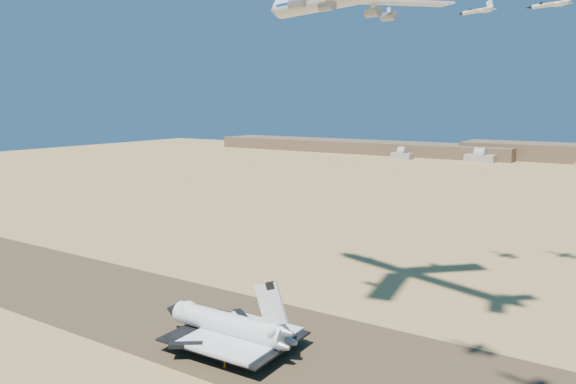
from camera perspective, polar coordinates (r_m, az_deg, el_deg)
The scene contains 9 objects.
ground at distance 158.68m, azimuth -5.92°, elevation -13.79°, with size 1200.00×1200.00×0.00m, color tan.
runway at distance 158.67m, azimuth -5.92°, elevation -13.78°, with size 600.00×50.00×0.06m, color brown.
hangars at distance 614.29m, azimuth 18.42°, elevation 3.34°, with size 200.50×29.50×30.00m.
shuttle at distance 147.03m, azimuth -6.17°, elevation -13.45°, with size 40.29×25.09×19.87m.
crew_a at distance 137.84m, azimuth -6.45°, elevation -17.08°, with size 0.63×0.41×1.73m, color orange.
crew_b at distance 140.16m, azimuth -4.68°, elevation -16.60°, with size 0.80×0.46×1.64m, color orange.
crew_c at distance 140.13m, azimuth -5.95°, elevation -16.62°, with size 0.99×0.51×1.69m, color orange.
chase_jet_d at distance 201.02m, azimuth 18.59°, elevation 17.04°, with size 13.82×8.98×3.63m.
chase_jet_e at distance 208.98m, azimuth 25.01°, elevation 16.88°, with size 14.78×8.66×3.78m.
Camera 1 is at (93.21, -112.67, 61.61)m, focal length 35.00 mm.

